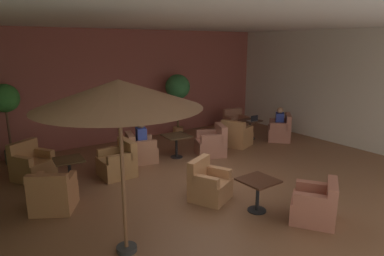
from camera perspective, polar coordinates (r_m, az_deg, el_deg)
The scene contains 25 objects.
ground_plane at distance 7.98m, azimuth 1.89°, elevation -9.36°, with size 11.21×9.09×0.02m, color brown.
wall_back_brick at distance 11.34m, azimuth -11.84°, elevation 6.85°, with size 11.21×0.08×3.61m, color #994D43.
wall_right_plain at distance 11.64m, azimuth 24.65°, elevation 6.05°, with size 0.08×9.09×3.61m, color silver.
ceiling_slab at distance 7.35m, azimuth 2.12°, elevation 17.75°, with size 11.21×9.09×0.06m, color silver.
cafe_table_front_left at distance 11.65m, azimuth 9.72°, elevation 0.46°, with size 0.66×0.66×0.65m.
armchair_front_left_north at distance 12.52m, azimuth 7.28°, elevation 0.72°, with size 0.87×0.85×0.83m.
armchair_front_left_east at distance 10.80m, azimuth 7.48°, elevation -1.39°, with size 1.01×1.01×0.86m.
armchair_front_left_south at distance 11.72m, azimuth 14.60°, elevation -0.45°, with size 1.06×1.06×0.89m.
cafe_table_front_right at distance 9.58m, azimuth -2.64°, elevation -2.05°, with size 0.74×0.74×0.65m.
armchair_front_right_north at distance 9.84m, azimuth 3.35°, elevation -2.69°, with size 1.02×1.01×0.89m.
armchair_front_right_east at distance 9.40m, azimuth -8.66°, elevation -3.77°, with size 0.94×0.89×0.81m.
cafe_table_mid_center at distance 6.69m, azimuth 11.02°, elevation -9.75°, with size 0.66×0.66×0.65m.
armchair_mid_center_north at distance 7.13m, azimuth 2.82°, elevation -9.52°, with size 0.96×0.95×0.85m.
armchair_mid_center_east at distance 6.69m, azimuth 20.00°, elevation -12.11°, with size 1.04×1.05×0.79m.
cafe_table_rear_right at distance 8.14m, azimuth -19.93°, elevation -5.95°, with size 0.66×0.66×0.65m.
armchair_rear_right_north at distance 8.53m, azimuth -12.33°, elevation -5.75°, with size 0.78×0.81×0.86m.
armchair_rear_right_east at distance 8.99m, azimuth -25.30°, elevation -5.71°, with size 1.04×1.03×0.90m.
armchair_rear_right_south at distance 7.19m, azimuth -22.26°, elevation -10.35°, with size 1.02×1.01×0.83m.
patio_umbrella_tall_red at distance 4.85m, azimuth -12.23°, elevation 5.49°, with size 2.36×2.36×2.67m.
potted_tree_left_corner at distance 10.09m, azimuth -28.85°, elevation 3.43°, with size 0.74×0.74×2.15m.
potted_tree_mid_left at distance 11.36m, azimuth -2.42°, elevation 6.29°, with size 0.82×0.82×2.18m.
patron_blue_shirt at distance 11.62m, azimuth 14.52°, elevation 1.51°, with size 0.45×0.45×0.68m.
patron_by_window at distance 9.29m, azimuth -8.53°, elevation -1.19°, with size 0.33×0.40×0.71m.
iced_drink_cup at distance 11.59m, azimuth 10.32°, elevation 1.55°, with size 0.08×0.08×0.11m, color white.
open_laptop at distance 11.46m, azimuth 10.22°, elevation 1.40°, with size 0.32×0.23×0.20m.
Camera 1 is at (-4.40, -5.87, 3.15)m, focal length 31.76 mm.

